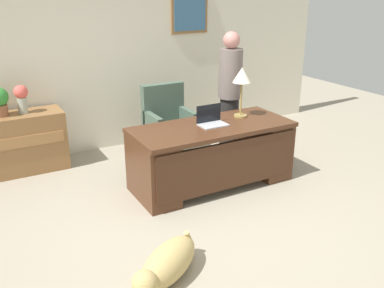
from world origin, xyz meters
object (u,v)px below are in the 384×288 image
(desk, at_px, (213,153))
(vase_with_flowers, at_px, (21,97))
(armchair, at_px, (169,126))
(laptop, at_px, (211,120))
(credenza, at_px, (7,145))
(desk_lamp, at_px, (242,78))
(person_standing, at_px, (230,93))
(dog_lying, at_px, (167,264))

(desk, xyz_separation_m, vase_with_flowers, (-1.84, 1.55, 0.56))
(desk, relative_size, armchair, 1.87)
(desk, bearing_deg, armchair, 94.30)
(laptop, bearing_deg, armchair, 94.73)
(credenza, bearing_deg, desk_lamp, -28.50)
(laptop, bearing_deg, credenza, 144.57)
(credenza, xyz_separation_m, armchair, (2.02, -0.51, 0.08))
(person_standing, bearing_deg, dog_lying, -133.35)
(desk_lamp, bearing_deg, vase_with_flowers, 148.91)
(person_standing, bearing_deg, desk, -133.41)
(person_standing, distance_m, dog_lying, 3.00)
(desk, xyz_separation_m, credenza, (-2.09, 1.55, -0.03))
(dog_lying, height_order, laptop, laptop)
(laptop, xyz_separation_m, vase_with_flowers, (-1.84, 1.49, 0.17))
(dog_lying, bearing_deg, person_standing, 46.65)
(desk, height_order, desk_lamp, desk_lamp)
(person_standing, relative_size, vase_with_flowers, 4.77)
(dog_lying, relative_size, vase_with_flowers, 2.15)
(armchair, xyz_separation_m, laptop, (0.08, -0.98, 0.34))
(credenza, distance_m, person_standing, 2.98)
(desk, xyz_separation_m, desk_lamp, (0.48, 0.15, 0.82))
(armchair, distance_m, person_standing, 0.95)
(dog_lying, bearing_deg, vase_with_flowers, 101.43)
(person_standing, height_order, laptop, person_standing)
(dog_lying, bearing_deg, laptop, 47.87)
(dog_lying, bearing_deg, armchair, 63.58)
(armchair, relative_size, vase_with_flowers, 2.84)
(armchair, height_order, desk_lamp, desk_lamp)
(vase_with_flowers, bearing_deg, credenza, -179.68)
(desk, xyz_separation_m, person_standing, (0.74, 0.78, 0.47))
(desk, distance_m, laptop, 0.40)
(armchair, height_order, dog_lying, armchair)
(desk, relative_size, desk_lamp, 3.12)
(credenza, relative_size, vase_with_flowers, 4.00)
(armchair, height_order, vase_with_flowers, vase_with_flowers)
(desk, distance_m, vase_with_flowers, 2.47)
(armchair, bearing_deg, laptop, -85.27)
(desk, distance_m, desk_lamp, 0.96)
(person_standing, bearing_deg, credenza, 164.79)
(credenza, xyz_separation_m, laptop, (2.10, -1.49, 0.42))
(armchair, height_order, person_standing, person_standing)
(armchair, xyz_separation_m, dog_lying, (-1.18, -2.37, -0.31))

